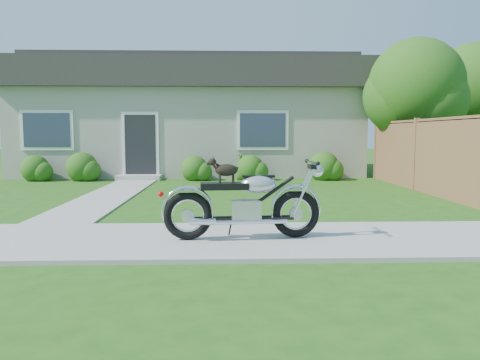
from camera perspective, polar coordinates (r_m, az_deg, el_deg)
name	(u,v)px	position (r m, az deg, el deg)	size (l,w,h in m)	color
ground	(134,241)	(6.71, -12.77, -7.27)	(80.00, 80.00, 0.00)	#235114
sidewalk	(134,240)	(6.71, -12.78, -7.11)	(24.00, 2.20, 0.04)	#9E9B93
walkway	(112,194)	(11.85, -15.33, -1.67)	(1.20, 8.00, 0.03)	#9E9B93
house	(192,116)	(18.47, -5.81, 7.73)	(12.60, 7.03, 4.50)	#AAA89A
fence	(416,154)	(13.18, 20.65, 2.93)	(0.12, 6.62, 1.90)	#975E43
tree_near	(420,90)	(15.64, 21.14, 10.23)	(2.90, 2.88, 4.42)	#3D2B1C
tree_far	(480,90)	(19.20, 27.18, 9.75)	(3.11, 3.11, 4.77)	#3D2B1C
shrub_row	(183,168)	(15.03, -7.01, 1.46)	(10.11, 0.99, 0.99)	#2B5817
potted_plant_left	(81,170)	(15.70, -18.79, 1.13)	(0.59, 0.51, 0.65)	#235D18
potted_plant_right	(242,167)	(15.02, 0.30, 1.61)	(0.47, 0.47, 0.85)	#37641B
motorcycle_with_dog	(246,203)	(6.44, 0.72, -2.81)	(2.22, 0.60, 1.12)	black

